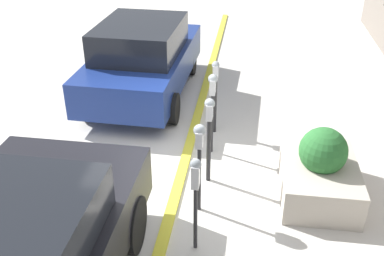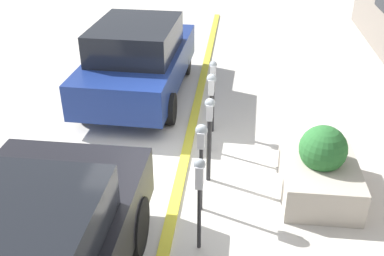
# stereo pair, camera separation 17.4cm
# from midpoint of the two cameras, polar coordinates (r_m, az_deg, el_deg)

# --- Properties ---
(ground_plane) EXTENTS (40.00, 40.00, 0.00)m
(ground_plane) POSITION_cam_midpoint_polar(r_m,az_deg,el_deg) (7.19, -1.47, -6.14)
(ground_plane) COLOR beige
(curb_strip) EXTENTS (19.00, 0.16, 0.04)m
(curb_strip) POSITION_cam_midpoint_polar(r_m,az_deg,el_deg) (7.18, -2.11, -5.96)
(curb_strip) COLOR gold
(curb_strip) RESTS_ON ground_plane
(parking_meter_nearest) EXTENTS (0.16, 0.14, 1.35)m
(parking_meter_nearest) POSITION_cam_midpoint_polar(r_m,az_deg,el_deg) (5.33, 0.02, -7.08)
(parking_meter_nearest) COLOR #232326
(parking_meter_nearest) RESTS_ON ground_plane
(parking_meter_second) EXTENTS (0.19, 0.17, 1.38)m
(parking_meter_second) POSITION_cam_midpoint_polar(r_m,az_deg,el_deg) (5.94, 0.34, -2.39)
(parking_meter_second) COLOR #232326
(parking_meter_second) RESTS_ON ground_plane
(parking_meter_middle) EXTENTS (0.18, 0.15, 1.41)m
(parking_meter_middle) POSITION_cam_midpoint_polar(r_m,az_deg,el_deg) (6.59, 1.46, 0.34)
(parking_meter_middle) COLOR #232326
(parking_meter_middle) RESTS_ON ground_plane
(parking_meter_fourth) EXTENTS (0.19, 0.16, 1.44)m
(parking_meter_fourth) POSITION_cam_midpoint_polar(r_m,az_deg,el_deg) (7.29, 1.76, 4.32)
(parking_meter_fourth) COLOR #232326
(parking_meter_fourth) RESTS_ON ground_plane
(parking_meter_farthest) EXTENTS (0.16, 0.14, 1.39)m
(parking_meter_farthest) POSITION_cam_midpoint_polar(r_m,az_deg,el_deg) (8.02, 2.01, 5.15)
(parking_meter_farthest) COLOR #232326
(parking_meter_farthest) RESTS_ON ground_plane
(planter_box) EXTENTS (1.56, 1.08, 1.10)m
(planter_box) POSITION_cam_midpoint_polar(r_m,az_deg,el_deg) (6.87, 15.20, -5.14)
(planter_box) COLOR #B2A899
(planter_box) RESTS_ON ground_plane
(parked_car_middle) EXTENTS (4.06, 1.94, 1.62)m
(parked_car_middle) POSITION_cam_midpoint_polar(r_m,az_deg,el_deg) (9.59, -7.34, 8.64)
(parked_car_middle) COLOR navy
(parked_car_middle) RESTS_ON ground_plane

